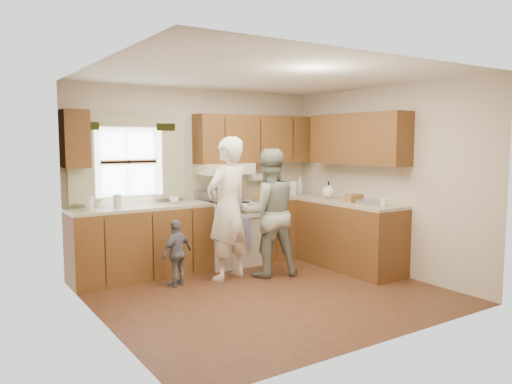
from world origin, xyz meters
TOP-DOWN VIEW (x-y plane):
  - room at (0.00, 0.00)m, footprint 3.80×3.80m
  - kitchen_fixtures at (0.61, 1.08)m, footprint 3.80×2.25m
  - stove at (0.30, 1.44)m, footprint 0.76×0.67m
  - woman_left at (-0.08, 0.78)m, footprint 0.76×0.60m
  - woman_right at (0.44, 0.63)m, footprint 0.96×0.84m
  - child at (-0.76, 0.85)m, footprint 0.52×0.37m

SIDE VIEW (x-z plane):
  - child at x=-0.76m, z-range 0.00..0.82m
  - stove at x=0.30m, z-range -0.07..1.00m
  - woman_right at x=0.44m, z-range 0.00..1.68m
  - kitchen_fixtures at x=0.61m, z-range -0.24..1.91m
  - woman_left at x=-0.08m, z-range 0.00..1.83m
  - room at x=0.00m, z-range -0.65..3.15m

